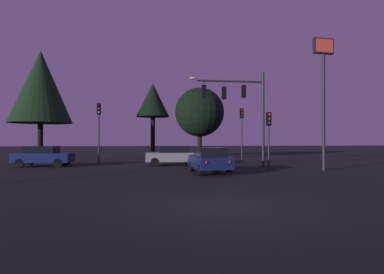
{
  "coord_description": "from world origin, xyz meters",
  "views": [
    {
      "loc": [
        -2.09,
        -9.66,
        1.92
      ],
      "look_at": [
        1.26,
        18.01,
        2.22
      ],
      "focal_mm": 31.05,
      "sensor_mm": 36.0,
      "label": 1
    }
  ],
  "objects": [
    {
      "name": "tree_center_horizon",
      "position": [
        -11.76,
        20.67,
        6.61
      ],
      "size": [
        5.33,
        5.33,
        9.81
      ],
      "color": "black",
      "rests_on": "ground"
    },
    {
      "name": "car_crossing_left",
      "position": [
        -10.05,
        15.88,
        0.79
      ],
      "size": [
        4.23,
        2.1,
        1.52
      ],
      "color": "#0F1947",
      "rests_on": "ground"
    },
    {
      "name": "traffic_light_corner_right",
      "position": [
        6.05,
        19.76,
        3.41
      ],
      "size": [
        0.34,
        0.37,
        4.86
      ],
      "color": "#232326",
      "rests_on": "ground"
    },
    {
      "name": "car_crossing_right",
      "position": [
        -0.46,
        15.8,
        0.79
      ],
      "size": [
        4.18,
        1.86,
        1.52
      ],
      "color": "gray",
      "rests_on": "ground"
    },
    {
      "name": "traffic_light_median",
      "position": [
        -6.28,
        17.36,
        3.43
      ],
      "size": [
        0.35,
        0.38,
        4.88
      ],
      "color": "#232326",
      "rests_on": "ground"
    },
    {
      "name": "traffic_signal_mast_arm",
      "position": [
        4.33,
        13.81,
        4.75
      ],
      "size": [
        5.57,
        0.45,
        6.96
      ],
      "color": "#232326",
      "rests_on": "ground"
    },
    {
      "name": "tree_left_far",
      "position": [
        2.92,
        25.05,
        4.91
      ],
      "size": [
        5.2,
        5.2,
        7.53
      ],
      "color": "black",
      "rests_on": "ground"
    },
    {
      "name": "car_nearside_lane",
      "position": [
        1.3,
        9.7,
        0.79
      ],
      "size": [
        2.1,
        4.11,
        1.52
      ],
      "color": "#0F1947",
      "rests_on": "ground"
    },
    {
      "name": "store_sign_illuminated",
      "position": [
        8.83,
        10.37,
        6.09
      ],
      "size": [
        1.42,
        0.43,
        8.48
      ],
      "color": "#232326",
      "rests_on": "ground"
    },
    {
      "name": "ground_plane",
      "position": [
        0.0,
        24.5,
        0.0
      ],
      "size": [
        168.0,
        168.0,
        0.0
      ],
      "primitive_type": "plane",
      "color": "black",
      "rests_on": "ground"
    },
    {
      "name": "traffic_light_corner_left",
      "position": [
        5.67,
        11.69,
        2.72
      ],
      "size": [
        0.32,
        0.36,
        3.81
      ],
      "color": "#232326",
      "rests_on": "ground"
    },
    {
      "name": "tree_behind_sign",
      "position": [
        -1.99,
        25.98,
        6.16
      ],
      "size": [
        3.55,
        3.55,
        8.03
      ],
      "color": "black",
      "rests_on": "ground"
    }
  ]
}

